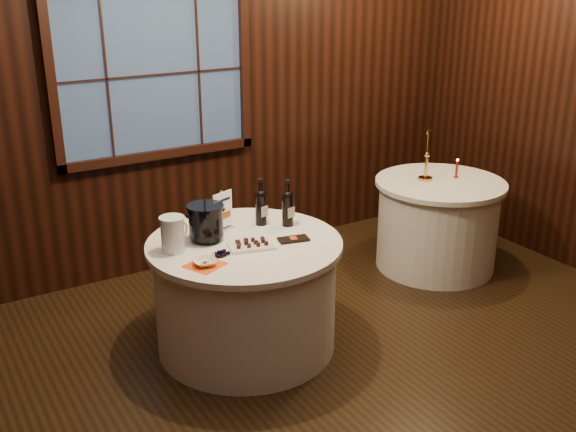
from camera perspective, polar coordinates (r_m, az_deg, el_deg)
ground at (r=4.03m, az=3.51°, el=-17.13°), size 6.00×6.00×0.00m
back_wall at (r=5.48m, az=-11.29°, el=10.58°), size 6.00×0.10×3.00m
main_table at (r=4.54m, az=-3.61°, el=-6.60°), size 1.28×1.28×0.77m
side_table at (r=5.86m, az=12.52°, el=-0.65°), size 1.08×1.08×0.77m
sign_stand at (r=4.54m, az=-5.59°, el=-0.09°), size 0.17×0.13×0.28m
port_bottle_left at (r=4.61m, az=-2.31°, el=0.95°), size 0.08×0.09×0.33m
port_bottle_right at (r=4.59m, az=-0.03°, el=0.86°), size 0.08×0.08×0.33m
ice_bucket at (r=4.37m, az=-6.97°, el=-0.50°), size 0.24×0.24×0.24m
chocolate_plate at (r=4.29m, az=-3.12°, el=-2.41°), size 0.32×0.25×0.04m
chocolate_box at (r=4.38m, az=0.47°, el=-1.98°), size 0.22×0.14×0.02m
grape_bunch at (r=4.17m, az=-5.62°, el=-3.16°), size 0.16×0.06×0.04m
glass_pitcher at (r=4.25m, az=-9.71°, el=-1.50°), size 0.21×0.16×0.23m
orange_napkin at (r=4.06m, az=-7.03°, el=-4.14°), size 0.26×0.26×0.00m
cracker_bowl at (r=4.06m, az=-7.05°, el=-3.90°), size 0.16×0.16×0.03m
brass_candlestick at (r=5.69m, az=11.65°, el=4.49°), size 0.12×0.12×0.42m
red_candle at (r=5.82m, az=14.08°, el=3.76°), size 0.05×0.05×0.17m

